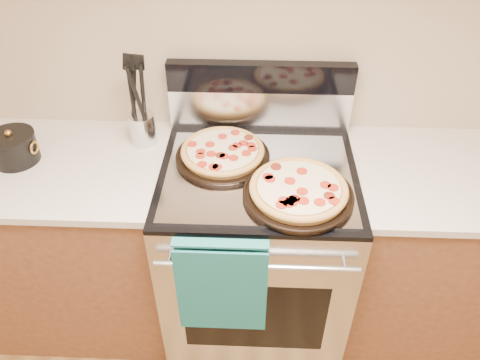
{
  "coord_description": "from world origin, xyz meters",
  "views": [
    {
      "loc": [
        -0.01,
        0.23,
        2.03
      ],
      "look_at": [
        -0.07,
        1.55,
        0.95
      ],
      "focal_mm": 35.0,
      "sensor_mm": 36.0,
      "label": 1
    }
  ],
  "objects_px": {
    "pepperoni_pizza_back": "(223,153)",
    "utensil_crock": "(143,129)",
    "range_body": "(256,253)",
    "pepperoni_pizza_front": "(298,191)",
    "saucepan": "(14,149)"
  },
  "relations": [
    {
      "from": "pepperoni_pizza_front",
      "to": "saucepan",
      "type": "relative_size",
      "value": 2.19
    },
    {
      "from": "utensil_crock",
      "to": "saucepan",
      "type": "relative_size",
      "value": 0.75
    },
    {
      "from": "range_body",
      "to": "saucepan",
      "type": "relative_size",
      "value": 5.05
    },
    {
      "from": "pepperoni_pizza_back",
      "to": "saucepan",
      "type": "bearing_deg",
      "value": -178.21
    },
    {
      "from": "pepperoni_pizza_back",
      "to": "saucepan",
      "type": "xyz_separation_m",
      "value": [
        -0.82,
        -0.03,
        0.01
      ]
    },
    {
      "from": "range_body",
      "to": "utensil_crock",
      "type": "relative_size",
      "value": 6.78
    },
    {
      "from": "pepperoni_pizza_front",
      "to": "range_body",
      "type": "bearing_deg",
      "value": 133.7
    },
    {
      "from": "range_body",
      "to": "utensil_crock",
      "type": "bearing_deg",
      "value": 158.3
    },
    {
      "from": "saucepan",
      "to": "pepperoni_pizza_back",
      "type": "bearing_deg",
      "value": 1.79
    },
    {
      "from": "range_body",
      "to": "pepperoni_pizza_back",
      "type": "xyz_separation_m",
      "value": [
        -0.14,
        0.07,
        0.5
      ]
    },
    {
      "from": "range_body",
      "to": "pepperoni_pizza_back",
      "type": "relative_size",
      "value": 2.46
    },
    {
      "from": "pepperoni_pizza_front",
      "to": "utensil_crock",
      "type": "xyz_separation_m",
      "value": [
        -0.62,
        0.34,
        0.02
      ]
    },
    {
      "from": "pepperoni_pizza_back",
      "to": "utensil_crock",
      "type": "xyz_separation_m",
      "value": [
        -0.34,
        0.12,
        0.03
      ]
    },
    {
      "from": "pepperoni_pizza_front",
      "to": "utensil_crock",
      "type": "distance_m",
      "value": 0.71
    },
    {
      "from": "range_body",
      "to": "saucepan",
      "type": "bearing_deg",
      "value": 177.36
    }
  ]
}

